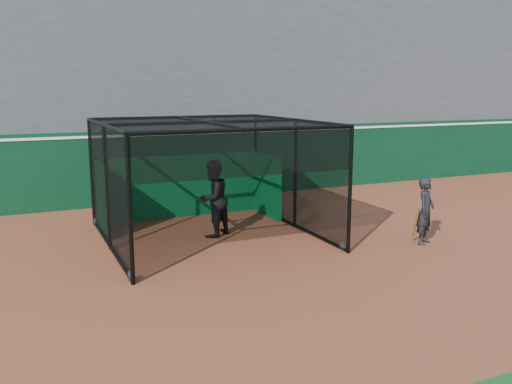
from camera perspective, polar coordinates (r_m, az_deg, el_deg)
name	(u,v)px	position (r m, az deg, el deg)	size (l,w,h in m)	color
ground	(285,273)	(11.79, 3.12, -8.47)	(120.00, 120.00, 0.00)	brown
outfield_wall	(175,164)	(19.25, -8.57, 2.96)	(50.00, 0.50, 2.50)	#09321B
grandstand	(146,74)	(22.73, -11.46, 12.12)	(50.00, 7.85, 8.95)	#4C4C4F
batting_cage	(208,181)	(14.19, -5.07, 1.16)	(5.25, 5.50, 3.04)	black
batter	(213,199)	(14.38, -4.56, -0.69)	(1.00, 0.78, 2.05)	black
on_deck_player	(425,211)	(14.33, 17.41, -1.93)	(0.74, 0.67, 1.70)	black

